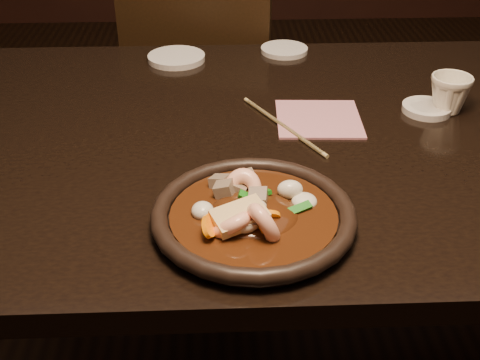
{
  "coord_description": "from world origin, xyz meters",
  "views": [
    {
      "loc": [
        -0.26,
        -0.97,
        1.26
      ],
      "look_at": [
        -0.23,
        -0.25,
        0.8
      ],
      "focal_mm": 45.0,
      "sensor_mm": 36.0,
      "label": 1
    }
  ],
  "objects_px": {
    "table": "(355,164)",
    "tea_cup": "(450,93)",
    "chair": "(207,109)",
    "plate": "(253,216)"
  },
  "relations": [
    {
      "from": "table",
      "to": "tea_cup",
      "type": "xyz_separation_m",
      "value": [
        0.18,
        0.06,
        0.12
      ]
    },
    {
      "from": "table",
      "to": "chair",
      "type": "xyz_separation_m",
      "value": [
        -0.29,
        0.65,
        -0.19
      ]
    },
    {
      "from": "chair",
      "to": "tea_cup",
      "type": "height_order",
      "value": "chair"
    },
    {
      "from": "chair",
      "to": "tea_cup",
      "type": "xyz_separation_m",
      "value": [
        0.47,
        -0.59,
        0.31
      ]
    },
    {
      "from": "plate",
      "to": "table",
      "type": "bearing_deg",
      "value": 53.46
    },
    {
      "from": "plate",
      "to": "tea_cup",
      "type": "relative_size",
      "value": 3.72
    },
    {
      "from": "chair",
      "to": "plate",
      "type": "height_order",
      "value": "chair"
    },
    {
      "from": "table",
      "to": "chair",
      "type": "relative_size",
      "value": 1.81
    },
    {
      "from": "table",
      "to": "tea_cup",
      "type": "relative_size",
      "value": 20.52
    },
    {
      "from": "table",
      "to": "chair",
      "type": "bearing_deg",
      "value": 113.98
    }
  ]
}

